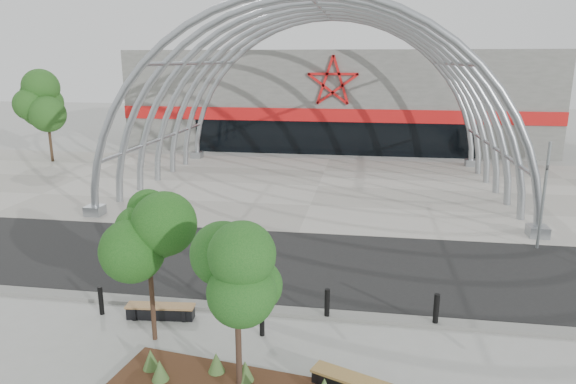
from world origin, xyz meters
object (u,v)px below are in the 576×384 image
object	(u,v)px
street_tree_0	(148,239)
street_tree_1	(236,269)
signal_pole	(544,194)
bench_0	(161,312)
bollard_2	(327,304)

from	to	relation	value
street_tree_0	street_tree_1	xyz separation A→B (m)	(2.76, -1.69, 0.08)
signal_pole	bench_0	distance (m)	14.86
street_tree_0	bollard_2	distance (m)	5.36
street_tree_1	bench_0	bearing A→B (deg)	137.39
street_tree_0	street_tree_1	distance (m)	3.24
bench_0	bollard_2	bearing A→B (deg)	8.08
street_tree_0	bollard_2	world-z (taller)	street_tree_0
street_tree_1	bench_0	size ratio (longest dim) A/B	2.03
signal_pole	street_tree_1	xyz separation A→B (m)	(-9.48, -10.53, 0.68)
street_tree_0	bollard_2	size ratio (longest dim) A/B	4.19
street_tree_1	bollard_2	world-z (taller)	street_tree_1
signal_pole	street_tree_0	bearing A→B (deg)	-144.17
bollard_2	signal_pole	bearing A→B (deg)	42.18
signal_pole	street_tree_1	size ratio (longest dim) A/B	1.05
signal_pole	bollard_2	world-z (taller)	signal_pole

